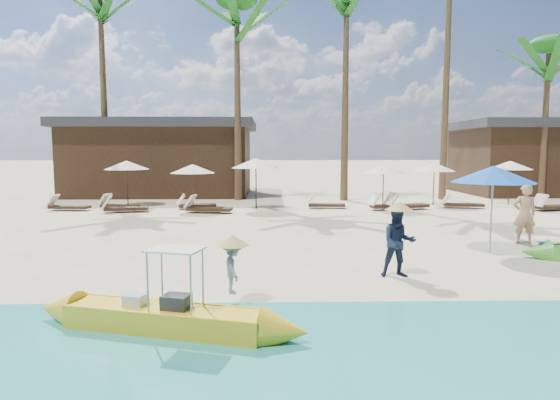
{
  "coord_description": "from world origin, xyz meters",
  "views": [
    {
      "loc": [
        -1.72,
        -10.13,
        2.55
      ],
      "look_at": [
        -1.45,
        2.0,
        1.27
      ],
      "focal_mm": 30.0,
      "sensor_mm": 36.0,
      "label": 1
    }
  ],
  "objects": [
    {
      "name": "ground",
      "position": [
        0.0,
        0.0,
        0.0
      ],
      "size": [
        240.0,
        240.0,
        0.0
      ],
      "primitive_type": "plane",
      "color": "beige",
      "rests_on": "ground"
    },
    {
      "name": "wet_sand_strip",
      "position": [
        0.0,
        -5.0,
        0.0
      ],
      "size": [
        240.0,
        4.5,
        0.01
      ],
      "primitive_type": "cube",
      "color": "tan",
      "rests_on": "ground"
    },
    {
      "name": "yellow_canoe",
      "position": [
        -3.21,
        -3.7,
        0.2
      ],
      "size": [
        4.54,
        1.52,
        1.2
      ],
      "rotation": [
        0.0,
        0.0,
        -0.27
      ],
      "color": "yellow",
      "rests_on": "ground"
    },
    {
      "name": "tourist",
      "position": [
        5.27,
        2.4,
        0.82
      ],
      "size": [
        0.66,
        0.5,
        1.65
      ],
      "primitive_type": "imported",
      "rotation": [
        0.0,
        0.0,
        2.96
      ],
      "color": "tan",
      "rests_on": "ground"
    },
    {
      "name": "vendor_green",
      "position": [
        0.88,
        -0.89,
        0.71
      ],
      "size": [
        0.72,
        0.58,
        1.43
      ],
      "primitive_type": "imported",
      "rotation": [
        0.0,
        0.0,
        -0.06
      ],
      "color": "#15213B",
      "rests_on": "ground"
    },
    {
      "name": "vendor_yellow",
      "position": [
        -2.33,
        -2.51,
        0.62
      ],
      "size": [
        0.44,
        0.62,
        0.87
      ],
      "primitive_type": "imported",
      "rotation": [
        0.0,
        0.0,
        1.8
      ],
      "color": "gray",
      "rests_on": "ground"
    },
    {
      "name": "blue_umbrella",
      "position": [
        3.81,
        1.29,
        1.97
      ],
      "size": [
        2.03,
        2.03,
        2.18
      ],
      "color": "#99999E",
      "rests_on": "ground"
    },
    {
      "name": "resort_parasol_3",
      "position": [
        -8.36,
        11.75,
        1.89
      ],
      "size": [
        2.04,
        2.04,
        2.1
      ],
      "color": "#362316",
      "rests_on": "ground"
    },
    {
      "name": "lounger_3_left",
      "position": [
        -10.45,
        10.01,
        0.2
      ],
      "size": [
        1.82,
        0.74,
        0.6
      ],
      "rotation": [
        0.0,
        0.0,
        -0.11
      ],
      "color": "#362316",
      "rests_on": "ground"
    },
    {
      "name": "lounger_3_right",
      "position": [
        -7.83,
        9.32,
        0.21
      ],
      "size": [
        1.91,
        0.92,
        0.62
      ],
      "rotation": [
        0.0,
        0.0,
        0.2
      ],
      "color": "#362316",
      "rests_on": "ground"
    },
    {
      "name": "resort_parasol_4",
      "position": [
        -5.03,
        10.05,
        1.79
      ],
      "size": [
        1.92,
        1.92,
        1.98
      ],
      "color": "#362316",
      "rests_on": "ground"
    },
    {
      "name": "lounger_4_left",
      "position": [
        -8.37,
        10.29,
        0.2
      ],
      "size": [
        1.85,
        1.06,
        0.6
      ],
      "rotation": [
        0.0,
        0.0,
        -0.31
      ],
      "color": "#362316",
      "rests_on": "ground"
    },
    {
      "name": "lounger_4_right",
      "position": [
        -5.05,
        10.48,
        0.19
      ],
      "size": [
        1.78,
        0.92,
        0.58
      ],
      "rotation": [
        0.0,
        0.0,
        0.25
      ],
      "color": "#362316",
      "rests_on": "ground"
    },
    {
      "name": "resort_parasol_5",
      "position": [
        -2.31,
        10.17,
        2.03
      ],
      "size": [
        2.19,
        2.19,
        2.25
      ],
      "color": "#362316",
      "rests_on": "ground"
    },
    {
      "name": "lounger_5_left",
      "position": [
        -4.35,
        9.08,
        0.22
      ],
      "size": [
        2.01,
        0.93,
        0.66
      ],
      "rotation": [
        0.0,
        0.0,
        -0.18
      ],
      "color": "#362316",
      "rests_on": "ground"
    },
    {
      "name": "resort_parasol_6",
      "position": [
        3.25,
        10.14,
        1.77
      ],
      "size": [
        1.9,
        1.9,
        1.96
      ],
      "color": "#362316",
      "rests_on": "ground"
    },
    {
      "name": "lounger_6_left",
      "position": [
        0.7,
        10.55,
        0.19
      ],
      "size": [
        1.73,
        0.63,
        0.58
      ],
      "rotation": [
        0.0,
        0.0,
        -0.07
      ],
      "color": "#362316",
      "rests_on": "ground"
    },
    {
      "name": "lounger_6_right",
      "position": [
        4.14,
        9.89,
        0.23
      ],
      "size": [
        2.09,
        1.24,
        0.68
      ],
      "rotation": [
        0.0,
        0.0,
        0.34
      ],
      "color": "#362316",
      "rests_on": "ground"
    },
    {
      "name": "resort_parasol_7",
      "position": [
        6.0,
        11.61,
        1.79
      ],
      "size": [
        1.93,
        1.93,
        1.99
      ],
      "color": "#362316",
      "rests_on": "ground"
    },
    {
      "name": "lounger_7_left",
      "position": [
        3.46,
        9.87,
        0.22
      ],
      "size": [
        2.03,
        0.88,
        0.67
      ],
      "rotation": [
        0.0,
        0.0,
        0.15
      ],
      "color": "#362316",
      "rests_on": "ground"
    },
    {
      "name": "lounger_7_right",
      "position": [
        6.83,
        10.45,
        0.2
      ],
      "size": [
        1.84,
        0.84,
        0.6
      ],
      "rotation": [
        0.0,
        0.0,
        -0.17
      ],
      "color": "#362316",
      "rests_on": "ground"
    },
    {
      "name": "resort_parasol_8",
      "position": [
        9.63,
        11.69,
        1.88
      ],
      "size": [
        2.02,
        2.02,
        2.09
      ],
      "color": "#362316",
      "rests_on": "ground"
    },
    {
      "name": "lounger_8_left",
      "position": [
        10.36,
        9.47,
        0.21
      ],
      "size": [
        1.96,
        1.05,
        0.64
      ],
      "rotation": [
        0.0,
        0.0,
        0.26
      ],
      "color": "#362316",
      "rests_on": "ground"
    },
    {
      "name": "palm_2",
      "position": [
        -10.45,
        15.08,
        9.18
      ],
      "size": [
        2.08,
        2.08,
        11.33
      ],
      "color": "brown",
      "rests_on": "ground"
    },
    {
      "name": "palm_3",
      "position": [
        -3.36,
        14.27,
        8.58
      ],
      "size": [
        2.08,
        2.08,
        10.52
      ],
      "color": "brown",
      "rests_on": "ground"
    },
    {
      "name": "palm_4",
      "position": [
        2.15,
        14.01,
        9.45
      ],
      "size": [
        2.08,
        2.08,
        11.7
      ],
      "color": "brown",
      "rests_on": "ground"
    },
    {
      "name": "palm_6",
      "position": [
        12.84,
        14.52,
        7.05
      ],
      "size": [
        2.08,
        2.08,
        8.51
      ],
      "color": "brown",
      "rests_on": "ground"
    },
    {
      "name": "pavilion_west",
      "position": [
        -8.0,
        17.5,
        2.19
      ],
      "size": [
        10.8,
        6.6,
        4.3
      ],
      "color": "#362316",
      "rests_on": "ground"
    },
    {
      "name": "pavilion_east",
      "position": [
        14.0,
        17.5,
        2.2
      ],
      "size": [
        8.8,
        6.6,
        4.3
      ],
      "color": "#362316",
      "rests_on": "ground"
    }
  ]
}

